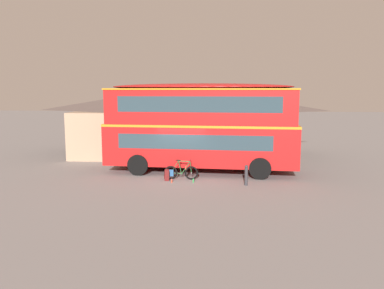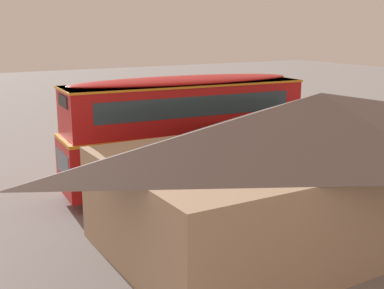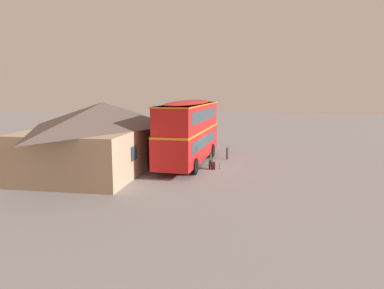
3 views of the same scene
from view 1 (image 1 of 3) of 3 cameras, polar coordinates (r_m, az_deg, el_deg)
name	(u,v)px [view 1 (image 1 of 3)]	position (r m, az deg, el deg)	size (l,w,h in m)	color
ground_plane	(182,175)	(20.51, -1.54, -4.52)	(120.00, 120.00, 0.00)	gray
double_decker_bus	(201,124)	(20.82, 1.30, 3.04)	(10.35, 3.25, 4.79)	black
touring_bicycle	(180,172)	(19.47, -1.80, -4.08)	(1.72, 0.46, 1.00)	black
backpack_on_ground	(167,174)	(19.34, -3.70, -4.40)	(0.30, 0.32, 0.58)	maroon
water_bottle_red_squeeze	(172,181)	(18.91, -3.00, -5.31)	(0.07, 0.07, 0.21)	#D84C33
water_bottle_green_metal	(193,180)	(18.88, 0.19, -5.29)	(0.08, 0.08, 0.23)	green
pub_building	(182,120)	(26.96, -1.50, 3.65)	(14.30, 7.29, 4.68)	tan
kerb_bollard	(246,175)	(18.45, 7.95, -4.43)	(0.16, 0.16, 0.97)	#333338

